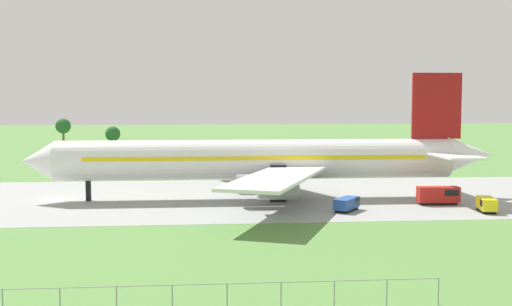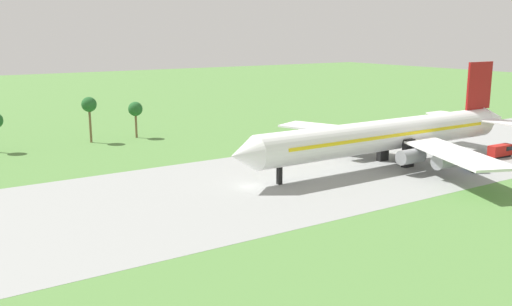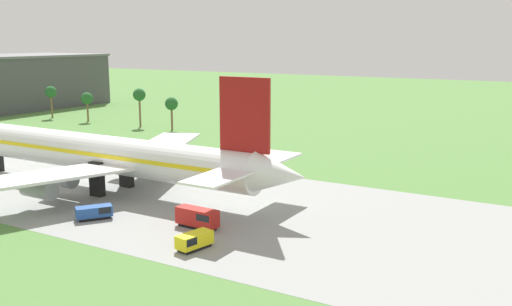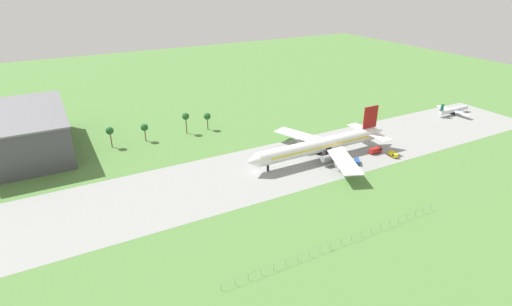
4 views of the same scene
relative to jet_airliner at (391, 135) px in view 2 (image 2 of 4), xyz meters
name	(u,v)px [view 2 (image 2 of 4)]	position (x,y,z in m)	size (l,w,h in m)	color
ground_plane	(250,186)	(-32.61, 1.73, -6.14)	(600.00, 600.00, 0.00)	#517F3D
taxiway_strip	(250,186)	(-32.61, 1.73, -6.13)	(320.00, 44.00, 0.02)	gray
jet_airliner	(391,135)	(0.00, 0.00, 0.00)	(74.09, 58.33, 19.76)	white
fuel_truck	(501,151)	(24.81, -8.14, -4.70)	(6.14, 2.23, 2.68)	black
catering_van	(474,165)	(9.98, -12.22, -5.11)	(4.50, 5.16, 1.86)	black
palm_tree_row	(39,114)	(-54.46, 56.68, 1.69)	(52.30, 3.60, 11.06)	brown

